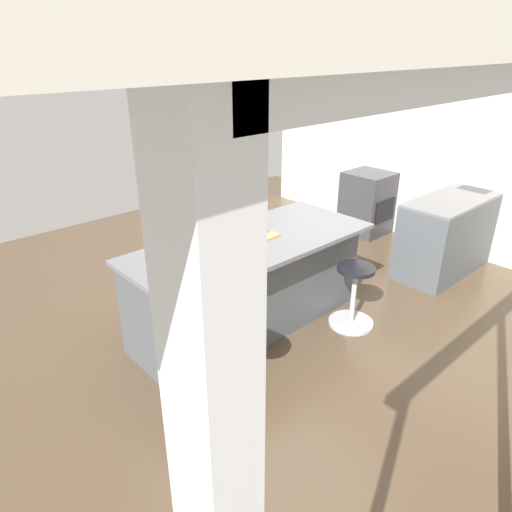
# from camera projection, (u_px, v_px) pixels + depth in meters

# --- Properties ---
(ground_plane) EXTENTS (7.66, 7.66, 0.00)m
(ground_plane) POSITION_uv_depth(u_px,v_px,m) (270.00, 312.00, 4.78)
(ground_plane) COLOR brown
(interior_partition_left) EXTENTS (0.15, 5.43, 2.61)m
(interior_partition_left) POSITION_uv_depth(u_px,v_px,m) (434.00, 146.00, 6.03)
(interior_partition_left) COLOR silver
(interior_partition_left) RESTS_ON ground_plane
(sink_cabinet) EXTENTS (2.08, 0.60, 1.19)m
(sink_cabinet) POSITION_uv_depth(u_px,v_px,m) (461.00, 227.00, 5.70)
(sink_cabinet) COLOR #4C5156
(sink_cabinet) RESTS_ON ground_plane
(oven_range) EXTENTS (0.60, 0.61, 0.88)m
(oven_range) POSITION_uv_depth(u_px,v_px,m) (367.00, 203.00, 6.64)
(oven_range) COLOR #38383D
(oven_range) RESTS_ON ground_plane
(kitchen_island) EXTENTS (2.34, 1.00, 0.91)m
(kitchen_island) POSITION_uv_depth(u_px,v_px,m) (249.00, 283.00, 4.39)
(kitchen_island) COLOR #4C5156
(kitchen_island) RESTS_ON ground_plane
(stool_by_window) EXTENTS (0.44, 0.44, 0.63)m
(stool_by_window) POSITION_uv_depth(u_px,v_px,m) (353.00, 298.00, 4.45)
(stool_by_window) COLOR #B7B7BC
(stool_by_window) RESTS_ON ground_plane
(stool_middle) EXTENTS (0.44, 0.44, 0.63)m
(stool_middle) POSITION_uv_depth(u_px,v_px,m) (235.00, 363.00, 3.55)
(stool_middle) COLOR #B7B7BC
(stool_middle) RESTS_ON ground_plane
(cutting_board) EXTENTS (0.36, 0.24, 0.02)m
(cutting_board) POSITION_uv_depth(u_px,v_px,m) (257.00, 237.00, 4.22)
(cutting_board) COLOR tan
(cutting_board) RESTS_ON kitchen_island
(apple_green) EXTENTS (0.07, 0.07, 0.07)m
(apple_green) POSITION_uv_depth(u_px,v_px,m) (251.00, 237.00, 4.09)
(apple_green) COLOR #609E2D
(apple_green) RESTS_ON cutting_board
(apple_red) EXTENTS (0.08, 0.08, 0.08)m
(apple_red) POSITION_uv_depth(u_px,v_px,m) (263.00, 229.00, 4.26)
(apple_red) COLOR red
(apple_red) RESTS_ON cutting_board
(apple_yellow) EXTENTS (0.08, 0.08, 0.08)m
(apple_yellow) POSITION_uv_depth(u_px,v_px,m) (252.00, 232.00, 4.19)
(apple_yellow) COLOR gold
(apple_yellow) RESTS_ON cutting_board
(water_bottle) EXTENTS (0.06, 0.06, 0.31)m
(water_bottle) POSITION_uv_depth(u_px,v_px,m) (206.00, 242.00, 3.83)
(water_bottle) COLOR silver
(water_bottle) RESTS_ON kitchen_island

